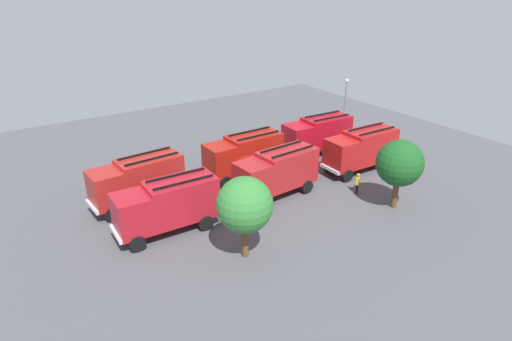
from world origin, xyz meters
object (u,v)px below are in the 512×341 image
firefighter_1 (358,183)px  firefighter_3 (191,180)px  fire_truck_3 (361,148)px  traffic_cone_0 (311,170)px  lamppost (345,102)px  tree_1 (245,205)px  tree_0 (400,163)px  fire_truck_0 (318,134)px  fire_truck_4 (277,171)px  traffic_cone_1 (179,206)px  fire_truck_2 (137,179)px  fire_truck_1 (244,154)px  fire_truck_5 (167,204)px  firefighter_0 (190,197)px  firefighter_2 (155,173)px

firefighter_1 → firefighter_3: size_ratio=1.03×
fire_truck_3 → traffic_cone_0: size_ratio=12.62×
firefighter_1 → lamppost: (-9.62, -11.59, 2.72)m
tree_1 → tree_0: bearing=175.8°
fire_truck_0 → tree_1: (15.34, 10.77, 1.51)m
fire_truck_4 → traffic_cone_1: 8.16m
fire_truck_2 → firefighter_3: size_ratio=4.45×
traffic_cone_0 → lamppost: size_ratio=0.09×
fire_truck_1 → lamppost: 16.01m
fire_truck_5 → traffic_cone_0: (-14.77, -2.11, -1.87)m
fire_truck_0 → fire_truck_3: size_ratio=1.01×
fire_truck_4 → tree_0: (-6.40, 6.63, 1.52)m
firefighter_0 → firefighter_3: 3.13m
fire_truck_1 → fire_truck_2: (9.62, -0.05, 0.00)m
fire_truck_4 → fire_truck_2: bearing=-29.7°
traffic_cone_0 → firefighter_2: bearing=-24.0°
fire_truck_2 → traffic_cone_0: 15.47m
fire_truck_4 → firefighter_2: 10.55m
firefighter_1 → tree_1: tree_1 is taller
firefighter_3 → tree_0: size_ratio=0.30×
fire_truck_0 → traffic_cone_0: fire_truck_0 is taller
firefighter_2 → tree_0: (-13.74, 14.12, 2.64)m
firefighter_2 → traffic_cone_1: firefighter_2 is taller
fire_truck_3 → tree_0: size_ratio=1.33×
firefighter_1 → tree_1: (12.37, 2.32, 2.71)m
firefighter_2 → firefighter_1: bearing=176.9°
fire_truck_4 → firefighter_3: bearing=-45.8°
fire_truck_4 → tree_0: bearing=130.0°
tree_1 → lamppost: bearing=-147.7°
firefighter_0 → fire_truck_1: bearing=-5.4°
firefighter_1 → tree_0: (-0.64, 3.27, 2.72)m
traffic_cone_1 → lamppost: bearing=-165.6°
firefighter_3 → fire_truck_0: bearing=65.9°
fire_truck_3 → firefighter_3: bearing=-17.2°
traffic_cone_0 → fire_truck_0: bearing=-136.6°
fire_truck_1 → traffic_cone_0: (-5.47, 2.80, -1.87)m
firefighter_3 → lamppost: size_ratio=0.26×
fire_truck_4 → lamppost: size_ratio=1.18×
lamppost → fire_truck_5: bearing=18.9°
fire_truck_1 → fire_truck_4: same height
tree_1 → traffic_cone_0: bearing=-147.7°
firefighter_3 → lamppost: bearing=74.1°
firefighter_1 → traffic_cone_1: firefighter_1 is taller
tree_0 → lamppost: size_ratio=0.88×
fire_truck_1 → fire_truck_2: bearing=-1.2°
fire_truck_1 → firefighter_1: fire_truck_1 is taller
fire_truck_1 → firefighter_3: fire_truck_1 is taller
fire_truck_4 → lamppost: (-15.38, -8.23, 1.52)m
fire_truck_1 → fire_truck_5: size_ratio=1.00×
tree_1 → traffic_cone_1: (0.98, -8.01, -3.39)m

